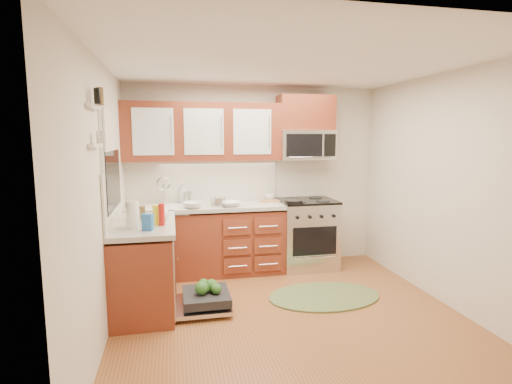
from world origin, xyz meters
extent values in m
plane|color=brown|center=(0.00, 0.00, 0.00)|extent=(3.50, 3.50, 0.00)
plane|color=white|center=(0.00, 0.00, 2.50)|extent=(3.50, 3.50, 0.00)
cube|color=beige|center=(0.00, 1.75, 1.25)|extent=(3.50, 0.04, 2.50)
cube|color=beige|center=(0.00, -1.75, 1.25)|extent=(3.50, 0.04, 2.50)
cube|color=beige|center=(-1.75, 0.00, 1.25)|extent=(0.04, 3.50, 2.50)
cube|color=beige|center=(1.75, 0.00, 1.25)|extent=(0.04, 3.50, 2.50)
cube|color=maroon|center=(-0.73, 1.45, 0.42)|extent=(2.05, 0.60, 0.85)
cube|color=maroon|center=(-1.45, 0.52, 0.42)|extent=(0.60, 1.25, 0.85)
cube|color=#A59E96|center=(-0.72, 1.44, 0.90)|extent=(2.07, 0.64, 0.05)
cube|color=#A59E96|center=(-1.44, 0.53, 0.90)|extent=(0.64, 1.27, 0.05)
cube|color=beige|center=(-0.73, 1.74, 1.21)|extent=(2.05, 0.02, 0.57)
cube|color=beige|center=(-1.74, 0.52, 1.21)|extent=(0.02, 1.25, 0.57)
cube|color=maroon|center=(0.68, 1.57, 2.13)|extent=(0.76, 0.35, 0.47)
cube|color=white|center=(-1.71, 0.50, 1.88)|extent=(0.02, 0.96, 0.40)
cube|color=white|center=(-1.72, -0.35, 2.05)|extent=(0.04, 0.40, 0.03)
cube|color=white|center=(-1.72, -0.35, 1.75)|extent=(0.04, 0.40, 0.03)
cylinder|color=black|center=(0.40, 1.18, 0.97)|extent=(0.28, 0.28, 0.05)
cylinder|color=silver|center=(-0.57, 1.30, 0.98)|extent=(0.22, 0.22, 0.12)
cube|color=tan|center=(0.18, 1.55, 0.93)|extent=(0.26, 0.18, 0.02)
cylinder|color=silver|center=(-0.94, 1.59, 1.01)|extent=(0.13, 0.13, 0.17)
cylinder|color=white|center=(-1.53, 0.26, 1.06)|extent=(0.14, 0.14, 0.27)
cylinder|color=yellow|center=(-1.31, 0.38, 1.03)|extent=(0.08, 0.08, 0.20)
cylinder|color=#B8140F|center=(-1.25, 0.33, 1.04)|extent=(0.07, 0.07, 0.23)
cube|color=brown|center=(-1.51, 0.68, 1.00)|extent=(0.15, 0.11, 0.14)
cube|color=#2765B7|center=(-1.38, 0.14, 1.01)|extent=(0.12, 0.09, 0.16)
imported|color=#999999|center=(-0.41, 1.28, 0.96)|extent=(0.34, 0.34, 0.06)
imported|color=#999999|center=(-0.89, 1.25, 0.96)|extent=(0.28, 0.28, 0.08)
imported|color=#999999|center=(0.20, 1.65, 0.98)|extent=(0.16, 0.16, 0.10)
imported|color=#999999|center=(-1.00, 1.68, 1.06)|extent=(0.11, 0.11, 0.26)
imported|color=#999999|center=(-1.50, 0.67, 1.02)|extent=(0.10, 0.10, 0.18)
imported|color=#999999|center=(-1.25, 0.60, 1.01)|extent=(0.17, 0.17, 0.18)
camera|label=1|loc=(-1.13, -3.73, 1.82)|focal=28.00mm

